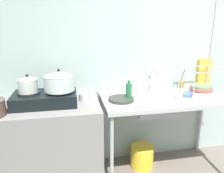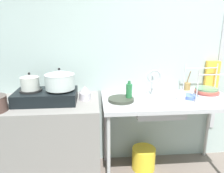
{
  "view_description": "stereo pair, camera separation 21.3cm",
  "coord_description": "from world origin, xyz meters",
  "views": [
    {
      "loc": [
        -1.45,
        -0.72,
        1.6
      ],
      "look_at": [
        -1.07,
        1.29,
        1.01
      ],
      "focal_mm": 35.18,
      "sensor_mm": 36.0,
      "label": 1
    },
    {
      "loc": [
        -1.24,
        -0.75,
        1.6
      ],
      "look_at": [
        -1.07,
        1.29,
        1.01
      ],
      "focal_mm": 35.18,
      "sensor_mm": 36.0,
      "label": 2
    }
  ],
  "objects": [
    {
      "name": "wall_back",
      "position": [
        0.0,
        1.66,
        1.22
      ],
      "size": [
        5.45,
        0.1,
        2.44
      ],
      "primitive_type": "cube",
      "color": "#A6B9B6",
      "rests_on": "ground"
    },
    {
      "name": "wall_metal_strip",
      "position": [
        0.19,
        1.6,
        1.34
      ],
      "size": [
        0.05,
        0.01,
        1.95
      ],
      "primitive_type": "cube",
      "color": "#ADB0B5"
    },
    {
      "name": "counter_concrete",
      "position": [
        -1.75,
        1.29,
        0.44
      ],
      "size": [
        1.09,
        0.63,
        0.87
      ],
      "primitive_type": "cube",
      "color": "gray",
      "rests_on": "ground"
    },
    {
      "name": "counter_sink",
      "position": [
        -0.5,
        1.29,
        0.8
      ],
      "size": [
        1.33,
        0.63,
        0.87
      ],
      "color": "#ADB0B5",
      "rests_on": "ground"
    },
    {
      "name": "stove",
      "position": [
        -1.7,
        1.29,
        0.93
      ],
      "size": [
        0.58,
        0.34,
        0.13
      ],
      "color": "black",
      "rests_on": "counter_concrete"
    },
    {
      "name": "pot_on_left_burner",
      "position": [
        -1.84,
        1.29,
        1.07
      ],
      "size": [
        0.17,
        0.17,
        0.17
      ],
      "color": "silver",
      "rests_on": "stove"
    },
    {
      "name": "pot_on_right_burner",
      "position": [
        -1.56,
        1.29,
        1.09
      ],
      "size": [
        0.28,
        0.28,
        0.2
      ],
      "color": "silver",
      "rests_on": "stove"
    },
    {
      "name": "percolator",
      "position": [
        -1.33,
        1.34,
        0.94
      ],
      "size": [
        0.11,
        0.11,
        0.14
      ],
      "color": "silver",
      "rests_on": "counter_concrete"
    },
    {
      "name": "sink_basin",
      "position": [
        -0.6,
        1.26,
        0.79
      ],
      "size": [
        0.47,
        0.31,
        0.15
      ],
      "primitive_type": "cube",
      "color": "#ADB0B5",
      "rests_on": "counter_sink"
    },
    {
      "name": "faucet",
      "position": [
        -0.63,
        1.39,
        1.06
      ],
      "size": [
        0.14,
        0.08,
        0.28
      ],
      "color": "#ADB0B5",
      "rests_on": "counter_sink"
    },
    {
      "name": "frying_pan",
      "position": [
        -0.98,
        1.27,
        0.88
      ],
      "size": [
        0.25,
        0.25,
        0.03
      ],
      "primitive_type": "cylinder",
      "color": "#33382E",
      "rests_on": "counter_sink"
    },
    {
      "name": "dish_rack",
      "position": [
        -0.08,
        1.33,
        0.92
      ],
      "size": [
        0.38,
        0.34,
        0.31
      ],
      "color": "#BDB8C0",
      "rests_on": "counter_sink"
    },
    {
      "name": "cup_by_rack",
      "position": [
        -0.39,
        1.23,
        0.9
      ],
      "size": [
        0.08,
        0.08,
        0.07
      ],
      "primitive_type": "cylinder",
      "color": "white",
      "rests_on": "counter_sink"
    },
    {
      "name": "small_bowl_on_drainboard",
      "position": [
        -0.27,
        1.28,
        0.89
      ],
      "size": [
        0.14,
        0.14,
        0.04
      ],
      "primitive_type": "cylinder",
      "color": "#506DB3",
      "rests_on": "counter_sink"
    },
    {
      "name": "bottle_by_sink",
      "position": [
        -0.9,
        1.28,
        0.96
      ],
      "size": [
        0.06,
        0.06,
        0.2
      ],
      "color": "#256C3B",
      "rests_on": "counter_sink"
    },
    {
      "name": "cereal_box",
      "position": [
        0.09,
        1.56,
        1.04
      ],
      "size": [
        0.15,
        0.07,
        0.33
      ],
      "primitive_type": "cube",
      "rotation": [
        0.0,
        0.0,
        -0.13
      ],
      "color": "gold",
      "rests_on": "counter_sink"
    },
    {
      "name": "utensil_jar",
      "position": [
        -0.19,
        1.56,
        0.92
      ],
      "size": [
        0.07,
        0.07,
        0.23
      ],
      "color": "olive",
      "rests_on": "counter_sink"
    },
    {
      "name": "bucket_on_floor",
      "position": [
        -0.7,
        1.38,
        0.13
      ],
      "size": [
        0.26,
        0.26,
        0.25
      ],
      "primitive_type": "cylinder",
      "color": "yellow",
      "rests_on": "ground"
    }
  ]
}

